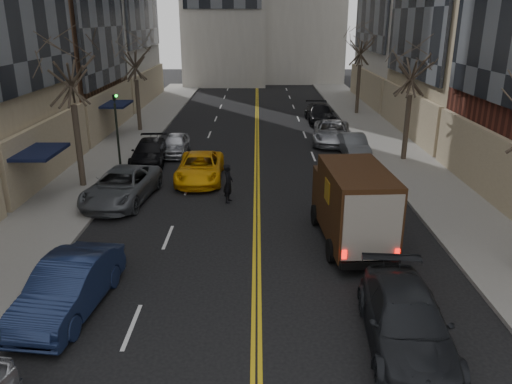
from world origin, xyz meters
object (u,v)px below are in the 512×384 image
ups_truck (352,205)px  taxi (200,168)px  observer_sedan (406,321)px  pedestrian (228,183)px

ups_truck → taxi: ups_truck is taller
ups_truck → observer_sedan: size_ratio=1.09×
observer_sedan → pedestrian: pedestrian is taller
ups_truck → taxi: size_ratio=1.14×
ups_truck → pedestrian: (-4.90, 4.46, -0.64)m
ups_truck → pedestrian: bearing=134.3°
observer_sedan → pedestrian: 11.99m
ups_truck → pedestrian: ups_truck is taller
taxi → pedestrian: bearing=-63.6°
pedestrian → taxi: bearing=36.8°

